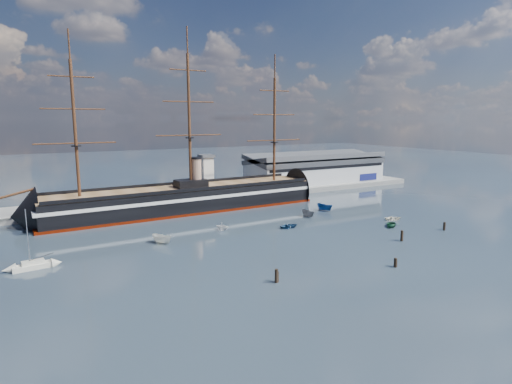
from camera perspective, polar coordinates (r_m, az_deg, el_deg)
ground at (r=128.06m, az=-1.90°, el=-3.72°), size 600.00×600.00×0.00m
quay at (r=163.98m, az=-4.68°, el=-0.75°), size 180.00×18.00×2.00m
warehouse at (r=191.03m, az=7.93°, el=3.11°), size 63.00×21.00×11.60m
quay_tower at (r=156.95m, az=-6.58°, el=2.35°), size 5.00×5.00×15.00m
warship at (r=140.52m, az=-10.04°, el=-0.97°), size 113.10×18.77×53.94m
sailboat at (r=98.08m, az=-27.58°, el=-8.63°), size 7.92×3.08×12.36m
motorboat_a at (r=106.64m, az=-12.40°, el=-6.73°), size 7.43×5.43×2.81m
motorboat_b at (r=119.13m, az=4.49°, el=-4.78°), size 1.38×3.35×1.55m
motorboat_c at (r=132.81m, az=6.97°, el=-3.29°), size 6.63×2.64×2.62m
motorboat_d at (r=116.89m, az=-4.49°, el=-5.06°), size 6.70×6.06×2.33m
motorboat_e at (r=134.27m, az=17.86°, el=-3.56°), size 2.09×3.35×1.46m
motorboat_f at (r=142.21m, az=9.14°, el=-2.47°), size 7.50×4.10×2.84m
motorboat_g at (r=125.83m, az=17.56°, el=-4.42°), size 3.17×3.53×1.59m
piling_near_left at (r=80.68m, az=2.73°, el=-11.97°), size 0.64×0.64×3.31m
piling_near_mid at (r=92.79m, az=18.06°, el=-9.51°), size 0.64×0.64×2.63m
piling_near_right at (r=112.16m, az=18.83°, el=-6.21°), size 0.64×0.64×3.42m
piling_far_right at (r=126.87m, az=23.78°, el=-4.69°), size 0.64×0.64×2.94m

